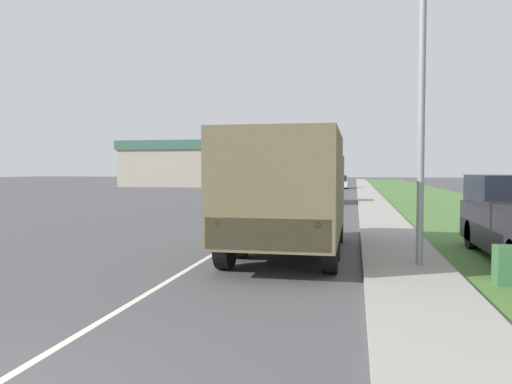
{
  "coord_description": "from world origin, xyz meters",
  "views": [
    {
      "loc": [
        3.43,
        -3.13,
        2.1
      ],
      "look_at": [
        0.74,
        10.35,
        1.47
      ],
      "focal_mm": 35.0,
      "sensor_mm": 36.0,
      "label": 1
    }
  ],
  "objects_px": {
    "car_nearest_ahead": "(239,199)",
    "car_second_ahead": "(323,190)",
    "car_fourth_ahead": "(340,183)",
    "lamp_post": "(410,80)",
    "military_truck": "(289,189)",
    "car_third_ahead": "(287,187)"
  },
  "relations": [
    {
      "from": "car_third_ahead",
      "to": "car_fourth_ahead",
      "type": "bearing_deg",
      "value": 76.84
    },
    {
      "from": "car_third_ahead",
      "to": "car_fourth_ahead",
      "type": "xyz_separation_m",
      "value": [
        3.71,
        15.86,
        -0.03
      ]
    },
    {
      "from": "military_truck",
      "to": "lamp_post",
      "type": "height_order",
      "value": "lamp_post"
    },
    {
      "from": "car_nearest_ahead",
      "to": "lamp_post",
      "type": "distance_m",
      "value": 14.05
    },
    {
      "from": "car_second_ahead",
      "to": "lamp_post",
      "type": "height_order",
      "value": "lamp_post"
    },
    {
      "from": "car_nearest_ahead",
      "to": "car_third_ahead",
      "type": "distance_m",
      "value": 16.79
    },
    {
      "from": "car_third_ahead",
      "to": "car_fourth_ahead",
      "type": "distance_m",
      "value": 16.29
    },
    {
      "from": "lamp_post",
      "to": "military_truck",
      "type": "bearing_deg",
      "value": 154.09
    },
    {
      "from": "car_nearest_ahead",
      "to": "car_second_ahead",
      "type": "bearing_deg",
      "value": 69.36
    },
    {
      "from": "car_third_ahead",
      "to": "car_fourth_ahead",
      "type": "height_order",
      "value": "car_third_ahead"
    },
    {
      "from": "military_truck",
      "to": "car_second_ahead",
      "type": "relative_size",
      "value": 1.4
    },
    {
      "from": "car_nearest_ahead",
      "to": "lamp_post",
      "type": "relative_size",
      "value": 0.72
    },
    {
      "from": "car_fourth_ahead",
      "to": "lamp_post",
      "type": "relative_size",
      "value": 0.68
    },
    {
      "from": "car_third_ahead",
      "to": "lamp_post",
      "type": "distance_m",
      "value": 29.75
    },
    {
      "from": "military_truck",
      "to": "lamp_post",
      "type": "bearing_deg",
      "value": -25.91
    },
    {
      "from": "military_truck",
      "to": "car_second_ahead",
      "type": "xyz_separation_m",
      "value": [
        -0.44,
        19.67,
        -0.86
      ]
    },
    {
      "from": "car_third_ahead",
      "to": "lamp_post",
      "type": "bearing_deg",
      "value": -77.31
    },
    {
      "from": "lamp_post",
      "to": "car_third_ahead",
      "type": "bearing_deg",
      "value": 102.69
    },
    {
      "from": "military_truck",
      "to": "car_fourth_ahead",
      "type": "relative_size",
      "value": 1.53
    },
    {
      "from": "car_third_ahead",
      "to": "car_second_ahead",
      "type": "bearing_deg",
      "value": -66.73
    },
    {
      "from": "car_nearest_ahead",
      "to": "military_truck",
      "type": "bearing_deg",
      "value": -70.55
    },
    {
      "from": "car_second_ahead",
      "to": "car_third_ahead",
      "type": "relative_size",
      "value": 1.12
    }
  ]
}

